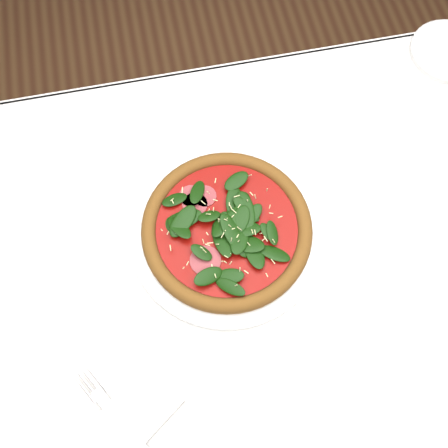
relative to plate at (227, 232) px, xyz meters
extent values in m
plane|color=brown|center=(0.07, -0.06, -0.76)|extent=(6.00, 6.00, 0.00)
cube|color=silver|center=(0.07, -0.06, -0.03)|extent=(1.20, 0.80, 0.04)
cylinder|color=#503720|center=(-0.47, 0.28, -0.40)|extent=(0.06, 0.06, 0.71)
cylinder|color=#503720|center=(0.61, 0.28, -0.40)|extent=(0.06, 0.06, 0.71)
cube|color=silver|center=(0.07, 0.34, -0.12)|extent=(1.20, 0.01, 0.22)
cylinder|color=silver|center=(0.00, 0.00, 0.00)|extent=(0.32, 0.32, 0.01)
torus|color=silver|center=(0.00, 0.00, 0.00)|extent=(0.32, 0.32, 0.01)
cylinder|color=olive|center=(0.00, 0.00, 0.01)|extent=(0.35, 0.35, 0.01)
torus|color=#B26E29|center=(0.00, 0.00, 0.02)|extent=(0.35, 0.35, 0.02)
cylinder|color=#980A05|center=(0.00, 0.00, 0.02)|extent=(0.29, 0.29, 0.00)
cylinder|color=#9C3E44|center=(0.00, 0.00, 0.02)|extent=(0.26, 0.26, 0.00)
ellipsoid|color=#123409|center=(0.00, 0.00, 0.03)|extent=(0.28, 0.28, 0.02)
cylinder|color=beige|center=(0.00, 0.00, 0.03)|extent=(0.26, 0.26, 0.00)
cube|color=silver|center=(-0.20, -0.26, 0.00)|extent=(0.18, 0.16, 0.01)
cube|color=silver|center=(-0.20, -0.26, 0.01)|extent=(0.08, 0.12, 0.00)
cube|color=silver|center=(-0.24, -0.20, 0.01)|extent=(0.05, 0.06, 0.00)
camera|label=1|loc=(-0.06, -0.29, 0.77)|focal=40.00mm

